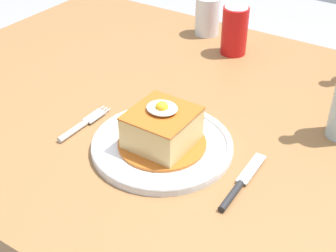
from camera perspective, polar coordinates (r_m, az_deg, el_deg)
The scene contains 7 objects.
dining_table at distance 1.07m, azimuth 0.99°, elevation -2.37°, with size 1.29×0.93×0.77m.
main_plate at distance 0.88m, azimuth -0.72°, elevation -2.29°, with size 0.27×0.27×0.02m.
sandwich_meal at distance 0.85m, azimuth -0.73°, elevation -0.36°, with size 0.17×0.17×0.09m.
fork at distance 0.95m, azimuth -10.71°, elevation -0.01°, with size 0.02×0.14×0.01m.
knife at distance 0.80m, azimuth 8.48°, elevation -7.45°, with size 0.02×0.17×0.01m.
soda_can at distance 1.22m, azimuth 8.14°, elevation 11.47°, with size 0.07×0.07×0.12m.
drinking_glass at distance 1.33m, azimuth 4.83°, elevation 12.97°, with size 0.07×0.07×0.10m.
Camera 1 is at (0.45, -0.72, 1.31)m, focal length 49.86 mm.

